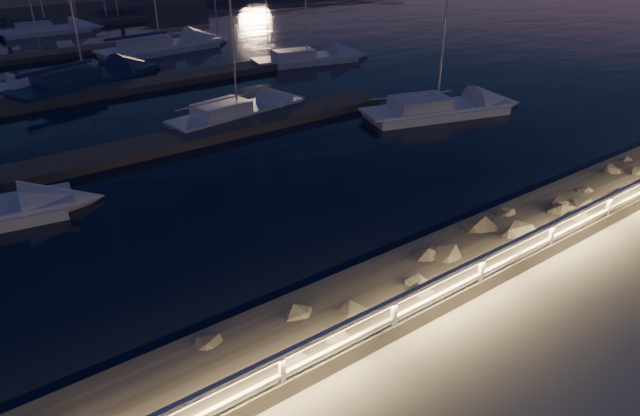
{
  "coord_description": "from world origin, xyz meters",
  "views": [
    {
      "loc": [
        -9.45,
        -7.32,
        8.63
      ],
      "look_at": [
        -1.12,
        4.0,
        1.39
      ],
      "focal_mm": 32.0,
      "sensor_mm": 36.0,
      "label": 1
    }
  ],
  "objects_px": {
    "sailboat_c": "(234,112)",
    "sailboat_d": "(433,108)",
    "guard_rail": "(453,280)",
    "sailboat_g": "(81,81)",
    "sailboat_h": "(304,58)",
    "sailboat_l": "(157,47)",
    "sailboat_k": "(44,29)"
  },
  "relations": [
    {
      "from": "sailboat_h",
      "to": "sailboat_c",
      "type": "bearing_deg",
      "value": -128.37
    },
    {
      "from": "sailboat_g",
      "to": "sailboat_l",
      "type": "height_order",
      "value": "sailboat_l"
    },
    {
      "from": "sailboat_c",
      "to": "sailboat_l",
      "type": "xyz_separation_m",
      "value": [
        3.05,
        17.5,
        0.05
      ]
    },
    {
      "from": "sailboat_g",
      "to": "sailboat_c",
      "type": "bearing_deg",
      "value": -88.84
    },
    {
      "from": "sailboat_d",
      "to": "sailboat_k",
      "type": "relative_size",
      "value": 1.05
    },
    {
      "from": "sailboat_k",
      "to": "sailboat_l",
      "type": "distance_m",
      "value": 13.93
    },
    {
      "from": "sailboat_d",
      "to": "sailboat_l",
      "type": "relative_size",
      "value": 0.84
    },
    {
      "from": "guard_rail",
      "to": "sailboat_k",
      "type": "bearing_deg",
      "value": 88.14
    },
    {
      "from": "sailboat_h",
      "to": "sailboat_k",
      "type": "relative_size",
      "value": 1.0
    },
    {
      "from": "sailboat_l",
      "to": "sailboat_h",
      "type": "bearing_deg",
      "value": -60.71
    },
    {
      "from": "sailboat_d",
      "to": "sailboat_g",
      "type": "height_order",
      "value": "sailboat_g"
    },
    {
      "from": "sailboat_d",
      "to": "sailboat_k",
      "type": "bearing_deg",
      "value": 122.33
    },
    {
      "from": "sailboat_c",
      "to": "sailboat_d",
      "type": "xyz_separation_m",
      "value": [
        8.57,
        -5.45,
        0.0
      ]
    },
    {
      "from": "sailboat_k",
      "to": "guard_rail",
      "type": "bearing_deg",
      "value": -90.48
    },
    {
      "from": "sailboat_c",
      "to": "sailboat_h",
      "type": "bearing_deg",
      "value": 31.25
    },
    {
      "from": "guard_rail",
      "to": "sailboat_l",
      "type": "relative_size",
      "value": 2.77
    },
    {
      "from": "guard_rail",
      "to": "sailboat_d",
      "type": "distance_m",
      "value": 17.11
    },
    {
      "from": "sailboat_c",
      "to": "sailboat_g",
      "type": "relative_size",
      "value": 0.79
    },
    {
      "from": "sailboat_g",
      "to": "sailboat_h",
      "type": "bearing_deg",
      "value": -31.45
    },
    {
      "from": "sailboat_h",
      "to": "sailboat_l",
      "type": "bearing_deg",
      "value": 138.53
    },
    {
      "from": "guard_rail",
      "to": "sailboat_g",
      "type": "distance_m",
      "value": 28.21
    },
    {
      "from": "sailboat_c",
      "to": "sailboat_h",
      "type": "distance_m",
      "value": 12.82
    },
    {
      "from": "sailboat_c",
      "to": "sailboat_d",
      "type": "height_order",
      "value": "sailboat_d"
    },
    {
      "from": "sailboat_g",
      "to": "sailboat_h",
      "type": "height_order",
      "value": "sailboat_g"
    },
    {
      "from": "guard_rail",
      "to": "sailboat_c",
      "type": "xyz_separation_m",
      "value": [
        3.52,
        17.52,
        -0.97
      ]
    },
    {
      "from": "sailboat_h",
      "to": "sailboat_l",
      "type": "relative_size",
      "value": 0.81
    },
    {
      "from": "guard_rail",
      "to": "sailboat_g",
      "type": "xyz_separation_m",
      "value": [
        -0.92,
        28.18,
        -0.91
      ]
    },
    {
      "from": "sailboat_c",
      "to": "sailboat_g",
      "type": "xyz_separation_m",
      "value": [
        -4.44,
        10.66,
        0.07
      ]
    },
    {
      "from": "sailboat_l",
      "to": "guard_rail",
      "type": "bearing_deg",
      "value": -107.59
    },
    {
      "from": "sailboat_g",
      "to": "sailboat_h",
      "type": "relative_size",
      "value": 1.22
    },
    {
      "from": "sailboat_c",
      "to": "sailboat_d",
      "type": "relative_size",
      "value": 0.92
    },
    {
      "from": "sailboat_d",
      "to": "sailboat_k",
      "type": "distance_m",
      "value": 37.47
    }
  ]
}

